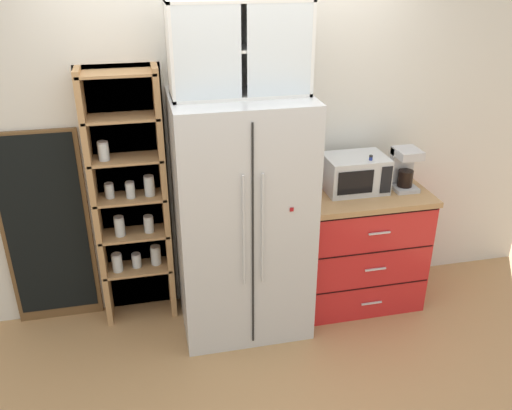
# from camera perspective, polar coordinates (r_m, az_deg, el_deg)

# --- Properties ---
(ground_plane) EXTENTS (10.78, 10.78, 0.00)m
(ground_plane) POSITION_cam_1_polar(r_m,az_deg,el_deg) (4.17, -1.38, -11.80)
(ground_plane) COLOR tan
(wall_back_cream) EXTENTS (5.08, 0.10, 2.55)m
(wall_back_cream) POSITION_cam_1_polar(r_m,az_deg,el_deg) (3.92, -2.73, 6.81)
(wall_back_cream) COLOR silver
(wall_back_cream) RESTS_ON ground
(refrigerator) EXTENTS (0.89, 0.73, 1.70)m
(refrigerator) POSITION_cam_1_polar(r_m,az_deg,el_deg) (3.72, -1.50, -1.33)
(refrigerator) COLOR silver
(refrigerator) RESTS_ON ground
(pantry_shelf_column) EXTENTS (0.55, 0.27, 1.87)m
(pantry_shelf_column) POSITION_cam_1_polar(r_m,az_deg,el_deg) (3.89, -13.17, 0.76)
(pantry_shelf_column) COLOR brown
(pantry_shelf_column) RESTS_ON ground
(counter_cabinet) EXTENTS (0.92, 0.60, 0.93)m
(counter_cabinet) POSITION_cam_1_polar(r_m,az_deg,el_deg) (4.21, 10.93, -4.34)
(counter_cabinet) COLOR red
(counter_cabinet) RESTS_ON ground
(microwave) EXTENTS (0.44, 0.33, 0.26)m
(microwave) POSITION_cam_1_polar(r_m,az_deg,el_deg) (3.97, 10.43, 3.32)
(microwave) COLOR silver
(microwave) RESTS_ON counter_cabinet
(coffee_maker) EXTENTS (0.17, 0.20, 0.31)m
(coffee_maker) POSITION_cam_1_polar(r_m,az_deg,el_deg) (4.07, 15.40, 3.78)
(coffee_maker) COLOR #B7B7BC
(coffee_maker) RESTS_ON counter_cabinet
(mug_cream) EXTENTS (0.11, 0.07, 0.10)m
(mug_cream) POSITION_cam_1_polar(r_m,az_deg,el_deg) (3.97, 11.68, 1.93)
(mug_cream) COLOR silver
(mug_cream) RESTS_ON counter_cabinet
(mug_red) EXTENTS (0.11, 0.07, 0.08)m
(mug_red) POSITION_cam_1_polar(r_m,az_deg,el_deg) (3.92, 6.01, 1.94)
(mug_red) COLOR red
(mug_red) RESTS_ON counter_cabinet
(bottle_cobalt) EXTENTS (0.06, 0.06, 0.30)m
(bottle_cobalt) POSITION_cam_1_polar(r_m,az_deg,el_deg) (3.92, 11.88, 2.92)
(bottle_cobalt) COLOR navy
(bottle_cobalt) RESTS_ON counter_cabinet
(upper_cabinet) EXTENTS (0.85, 0.32, 0.57)m
(upper_cabinet) POSITION_cam_1_polar(r_m,az_deg,el_deg) (3.40, -1.89, 16.32)
(upper_cabinet) COLOR silver
(upper_cabinet) RESTS_ON refrigerator
(chalkboard_menu) EXTENTS (0.60, 0.04, 1.47)m
(chalkboard_menu) POSITION_cam_1_polar(r_m,az_deg,el_deg) (4.07, -21.27, -2.49)
(chalkboard_menu) COLOR brown
(chalkboard_menu) RESTS_ON ground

